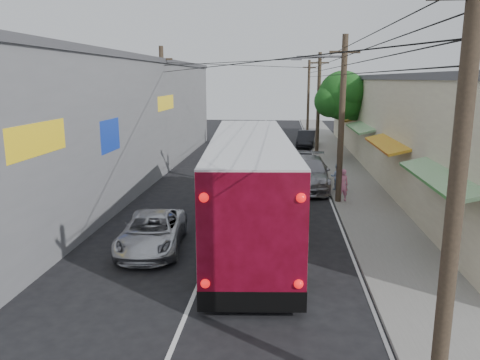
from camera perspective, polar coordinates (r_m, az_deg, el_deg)
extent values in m
plane|color=black|center=(11.53, -8.11, -19.27)|extent=(120.00, 120.00, 0.00)
cube|color=slate|center=(30.41, 12.80, 0.67)|extent=(3.00, 80.00, 0.12)
cube|color=beige|center=(32.83, 20.44, 6.24)|extent=(6.00, 40.00, 6.00)
cube|color=#4C4C51|center=(32.69, 20.86, 11.64)|extent=(6.20, 40.00, 0.30)
cube|color=#1B7D1C|center=(16.71, 23.54, 0.51)|extent=(1.39, 6.00, 0.46)
cube|color=#C94E17|center=(24.33, 17.74, 4.34)|extent=(1.39, 6.00, 0.46)
cube|color=#1B7D1C|center=(32.13, 14.72, 6.31)|extent=(1.39, 6.00, 0.46)
cube|color=#C94E17|center=(40.02, 12.86, 7.50)|extent=(1.39, 6.00, 0.46)
cube|color=#1B7D1C|center=(47.94, 11.62, 8.29)|extent=(1.39, 6.00, 0.46)
cube|color=gray|center=(29.73, -16.50, 6.92)|extent=(7.00, 36.00, 7.00)
cube|color=#4C4C51|center=(29.64, -16.93, 13.86)|extent=(7.20, 36.00, 0.30)
cube|color=yellow|center=(15.56, -23.58, 4.57)|extent=(0.12, 3.50, 1.00)
cube|color=#1433A5|center=(21.05, -15.68, 5.24)|extent=(0.12, 2.20, 1.40)
cube|color=yellow|center=(30.50, -9.11, 9.28)|extent=(0.12, 4.00, 0.90)
cylinder|color=#473828|center=(8.29, 24.73, -2.89)|extent=(0.28, 0.28, 8.00)
cylinder|color=#473828|center=(22.80, 12.28, 6.93)|extent=(0.28, 0.28, 8.00)
cube|color=#473828|center=(22.75, 12.65, 14.98)|extent=(1.40, 0.12, 0.12)
cylinder|color=#473828|center=(37.70, 9.53, 9.04)|extent=(0.28, 0.28, 8.00)
cube|color=#473828|center=(37.66, 9.70, 13.90)|extent=(1.40, 0.12, 0.12)
cylinder|color=#473828|center=(52.65, 8.33, 9.95)|extent=(0.28, 0.28, 8.00)
cube|color=#473828|center=(52.63, 8.44, 13.43)|extent=(1.40, 0.12, 0.12)
cylinder|color=#473828|center=(30.57, -9.35, 8.33)|extent=(0.28, 0.28, 8.00)
cube|color=#473828|center=(30.53, -9.56, 14.33)|extent=(1.40, 0.12, 0.12)
cylinder|color=#59595E|center=(22.63, 9.78, 14.60)|extent=(2.20, 0.10, 0.10)
cube|color=#59595E|center=(22.57, 6.89, 14.44)|extent=(0.50, 0.18, 0.12)
cylinder|color=#3F2B19|center=(36.04, 12.20, 5.60)|extent=(0.44, 0.44, 4.00)
sphere|color=#144D14|center=(35.83, 12.40, 10.05)|extent=(3.60, 3.60, 3.60)
sphere|color=#144D14|center=(36.59, 13.81, 9.08)|extent=(2.60, 2.60, 2.60)
sphere|color=#144D14|center=(35.35, 10.98, 9.43)|extent=(2.40, 2.40, 2.40)
sphere|color=#144D14|center=(34.88, 13.30, 10.61)|extent=(2.20, 2.20, 2.20)
sphere|color=#144D14|center=(36.69, 11.77, 10.43)|extent=(2.00, 2.00, 2.00)
cube|color=silver|center=(18.19, 1.19, -2.81)|extent=(3.80, 13.49, 2.11)
cube|color=black|center=(18.40, 1.20, 2.31)|extent=(3.65, 11.28, 1.11)
cube|color=silver|center=(17.73, 1.23, 4.48)|extent=(3.80, 13.49, 0.55)
cube|color=maroon|center=(11.53, 1.49, -6.92)|extent=(2.75, 0.30, 3.22)
cube|color=black|center=(12.20, 1.45, -14.57)|extent=(2.77, 0.33, 0.55)
sphere|color=red|center=(12.00, -4.25, -12.45)|extent=(0.24, 0.24, 0.24)
sphere|color=red|center=(12.03, 7.15, -12.45)|extent=(0.24, 0.24, 0.24)
sphere|color=red|center=(11.25, -4.43, -2.13)|extent=(0.24, 0.24, 0.24)
sphere|color=red|center=(11.29, 7.45, -2.15)|extent=(0.24, 0.24, 0.24)
cylinder|color=black|center=(14.06, -4.42, -10.59)|extent=(0.42, 1.13, 1.11)
cylinder|color=black|center=(14.10, 7.08, -10.59)|extent=(0.42, 1.13, 1.11)
cylinder|color=black|center=(21.63, -2.57, -2.35)|extent=(0.42, 1.13, 1.11)
cylinder|color=black|center=(21.65, 4.79, -2.37)|extent=(0.42, 1.13, 1.11)
cylinder|color=black|center=(23.24, -2.34, -1.32)|extent=(0.42, 1.13, 1.11)
cylinder|color=black|center=(23.26, 4.50, -1.33)|extent=(0.42, 1.13, 1.11)
imported|color=#BABBC1|center=(17.14, -10.66, -6.22)|extent=(2.53, 4.75, 1.27)
imported|color=gray|center=(26.37, 8.25, 0.86)|extent=(2.62, 5.98, 1.71)
imported|color=#252429|center=(31.77, 7.61, 2.44)|extent=(1.61, 3.85, 1.30)
imported|color=black|center=(42.60, 8.11, 5.00)|extent=(2.00, 4.50, 1.44)
imported|color=pink|center=(23.43, 12.38, -0.58)|extent=(0.64, 0.49, 1.59)
imported|color=#94ACD8|center=(25.74, 11.74, 0.38)|extent=(0.77, 0.64, 1.41)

